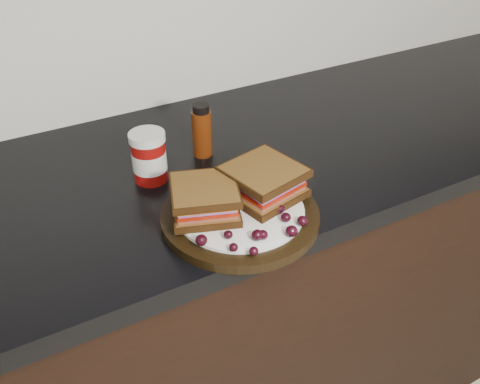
% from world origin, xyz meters
% --- Properties ---
extents(base_cabinets, '(3.96, 0.58, 0.86)m').
position_xyz_m(base_cabinets, '(0.00, 1.70, 0.43)').
color(base_cabinets, black).
rests_on(base_cabinets, ground_plane).
extents(countertop, '(3.98, 0.60, 0.04)m').
position_xyz_m(countertop, '(0.00, 1.70, 0.88)').
color(countertop, black).
rests_on(countertop, base_cabinets).
extents(plate, '(0.28, 0.28, 0.02)m').
position_xyz_m(plate, '(0.09, 1.50, 0.91)').
color(plate, black).
rests_on(plate, countertop).
extents(sandwich_left, '(0.14, 0.14, 0.05)m').
position_xyz_m(sandwich_left, '(0.03, 1.52, 0.95)').
color(sandwich_left, brown).
rests_on(sandwich_left, plate).
extents(sandwich_right, '(0.15, 0.15, 0.06)m').
position_xyz_m(sandwich_right, '(0.15, 1.52, 0.95)').
color(sandwich_right, brown).
rests_on(sandwich_right, plate).
extents(grape_0, '(0.02, 0.02, 0.02)m').
position_xyz_m(grape_0, '(-0.01, 1.45, 0.93)').
color(grape_0, black).
rests_on(grape_0, plate).
extents(grape_1, '(0.02, 0.02, 0.01)m').
position_xyz_m(grape_1, '(0.04, 1.44, 0.93)').
color(grape_1, black).
rests_on(grape_1, plate).
extents(grape_2, '(0.01, 0.01, 0.01)m').
position_xyz_m(grape_2, '(0.03, 1.41, 0.93)').
color(grape_2, black).
rests_on(grape_2, plate).
extents(grape_3, '(0.02, 0.02, 0.01)m').
position_xyz_m(grape_3, '(0.05, 1.39, 0.93)').
color(grape_3, black).
rests_on(grape_3, plate).
extents(grape_4, '(0.02, 0.02, 0.02)m').
position_xyz_m(grape_4, '(0.08, 1.42, 0.93)').
color(grape_4, black).
rests_on(grape_4, plate).
extents(grape_5, '(0.02, 0.02, 0.02)m').
position_xyz_m(grape_5, '(0.08, 1.41, 0.93)').
color(grape_5, black).
rests_on(grape_5, plate).
extents(grape_6, '(0.02, 0.02, 0.02)m').
position_xyz_m(grape_6, '(0.13, 1.40, 0.93)').
color(grape_6, black).
rests_on(grape_6, plate).
extents(grape_7, '(0.02, 0.02, 0.02)m').
position_xyz_m(grape_7, '(0.16, 1.41, 0.93)').
color(grape_7, black).
rests_on(grape_7, plate).
extents(grape_8, '(0.02, 0.02, 0.02)m').
position_xyz_m(grape_8, '(0.14, 1.43, 0.93)').
color(grape_8, black).
rests_on(grape_8, plate).
extents(grape_9, '(0.02, 0.02, 0.02)m').
position_xyz_m(grape_9, '(0.15, 1.46, 0.93)').
color(grape_9, black).
rests_on(grape_9, plate).
extents(grape_10, '(0.02, 0.02, 0.02)m').
position_xyz_m(grape_10, '(0.17, 1.49, 0.93)').
color(grape_10, black).
rests_on(grape_10, plate).
extents(grape_11, '(0.02, 0.02, 0.02)m').
position_xyz_m(grape_11, '(0.16, 1.50, 0.93)').
color(grape_11, black).
rests_on(grape_11, plate).
extents(grape_12, '(0.02, 0.02, 0.02)m').
position_xyz_m(grape_12, '(0.16, 1.52, 0.93)').
color(grape_12, black).
rests_on(grape_12, plate).
extents(grape_13, '(0.02, 0.02, 0.02)m').
position_xyz_m(grape_13, '(0.16, 1.55, 0.93)').
color(grape_13, black).
rests_on(grape_13, plate).
extents(grape_14, '(0.02, 0.02, 0.02)m').
position_xyz_m(grape_14, '(0.03, 1.55, 0.93)').
color(grape_14, black).
rests_on(grape_14, plate).
extents(grape_15, '(0.02, 0.02, 0.02)m').
position_xyz_m(grape_15, '(0.03, 1.52, 0.93)').
color(grape_15, black).
rests_on(grape_15, plate).
extents(grape_16, '(0.02, 0.02, 0.01)m').
position_xyz_m(grape_16, '(0.00, 1.50, 0.93)').
color(grape_16, black).
rests_on(grape_16, plate).
extents(grape_17, '(0.02, 0.02, 0.02)m').
position_xyz_m(grape_17, '(0.02, 1.49, 0.93)').
color(grape_17, black).
rests_on(grape_17, plate).
extents(grape_18, '(0.02, 0.02, 0.02)m').
position_xyz_m(grape_18, '(0.02, 1.54, 0.93)').
color(grape_18, black).
rests_on(grape_18, plate).
extents(grape_19, '(0.02, 0.02, 0.02)m').
position_xyz_m(grape_19, '(0.03, 1.54, 0.93)').
color(grape_19, black).
rests_on(grape_19, plate).
extents(grape_20, '(0.02, 0.02, 0.01)m').
position_xyz_m(grape_20, '(0.04, 1.50, 0.93)').
color(grape_20, black).
rests_on(grape_20, plate).
extents(condiment_jar, '(0.09, 0.09, 0.10)m').
position_xyz_m(condiment_jar, '(-0.00, 1.70, 0.95)').
color(condiment_jar, maroon).
rests_on(condiment_jar, countertop).
extents(oil_bottle, '(0.05, 0.05, 0.11)m').
position_xyz_m(oil_bottle, '(0.13, 1.74, 0.96)').
color(oil_bottle, '#532008').
rests_on(oil_bottle, countertop).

